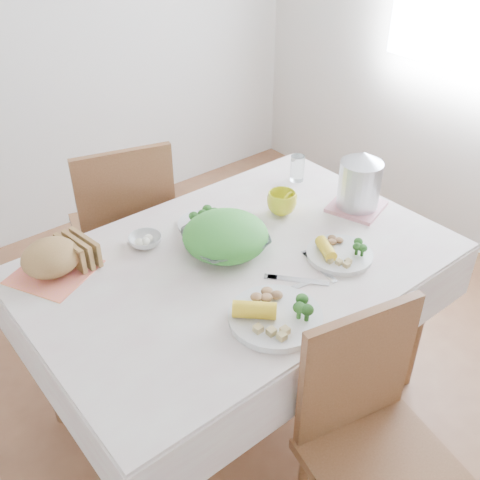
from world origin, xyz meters
TOP-DOWN VIEW (x-y plane):
  - floor at (0.00, 0.00)m, footprint 3.60×3.60m
  - back_wall at (0.00, 1.80)m, footprint 3.60×0.00m
  - dining_table at (0.00, 0.00)m, footprint 1.40×0.90m
  - tablecloth at (0.00, 0.00)m, footprint 1.50×1.00m
  - chair_near at (-0.07, -0.77)m, footprint 0.50×0.50m
  - chair_far at (-0.04, 0.83)m, footprint 0.54×0.54m
  - salad_bowl at (-0.01, 0.07)m, footprint 0.34×0.34m
  - dinner_plate_left at (-0.12, -0.33)m, footprint 0.40×0.40m
  - dinner_plate_right at (0.28, -0.22)m, footprint 0.34×0.34m
  - broccoli_plate at (0.02, 0.25)m, footprint 0.24×0.24m
  - napkin at (-0.55, 0.34)m, footprint 0.34×0.34m
  - bread_loaf at (-0.55, 0.34)m, footprint 0.20×0.19m
  - fruit_bowl at (-0.22, 0.28)m, footprint 0.15×0.15m
  - yellow_mug at (0.33, 0.13)m, footprint 0.13×0.13m
  - glass_tumbler at (0.57, 0.29)m, footprint 0.07×0.07m
  - pink_tray at (0.59, -0.04)m, footprint 0.25×0.25m
  - electric_kettle at (0.59, -0.04)m, footprint 0.22×0.22m
  - fork_left at (0.07, -0.23)m, footprint 0.15×0.18m
  - fork_right at (0.18, -0.22)m, footprint 0.06×0.19m
  - knife at (0.01, -0.25)m, footprint 0.18×0.04m

SIDE VIEW (x-z plane):
  - floor at x=0.00m, z-range 0.00..0.00m
  - dining_table at x=0.00m, z-range 0.00..0.75m
  - chair_far at x=-0.04m, z-range -0.02..0.95m
  - chair_near at x=-0.07m, z-range 0.00..0.93m
  - tablecloth at x=0.00m, z-range 0.75..0.76m
  - napkin at x=-0.55m, z-range 0.76..0.77m
  - fork_left at x=0.07m, z-range 0.76..0.77m
  - fork_right at x=0.18m, z-range 0.76..0.77m
  - knife at x=0.01m, z-range 0.76..0.77m
  - pink_tray at x=0.59m, z-range 0.76..0.78m
  - broccoli_plate at x=0.02m, z-range 0.76..0.78m
  - dinner_plate_left at x=-0.12m, z-range 0.76..0.79m
  - dinner_plate_right at x=0.28m, z-range 0.76..0.78m
  - fruit_bowl at x=-0.22m, z-range 0.76..0.80m
  - salad_bowl at x=-0.01m, z-range 0.76..0.83m
  - yellow_mug at x=0.33m, z-range 0.76..0.86m
  - bread_loaf at x=-0.55m, z-range 0.76..0.88m
  - glass_tumbler at x=0.57m, z-range 0.77..0.89m
  - electric_kettle at x=0.59m, z-range 0.76..1.00m
  - back_wall at x=0.00m, z-range -0.45..3.15m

